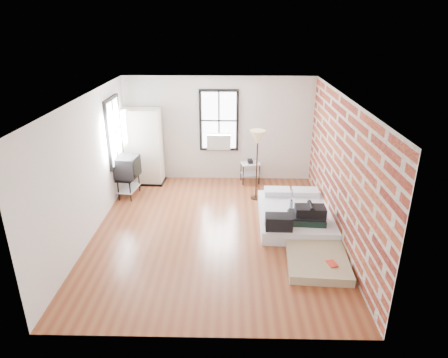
{
  "coord_description": "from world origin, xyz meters",
  "views": [
    {
      "loc": [
        0.36,
        -7.35,
        4.19
      ],
      "look_at": [
        0.19,
        0.3,
        1.07
      ],
      "focal_mm": 32.0,
      "sensor_mm": 36.0,
      "label": 1
    }
  ],
  "objects_px": {
    "mattress_bare": "(313,242)",
    "wardrobe": "(143,147)",
    "mattress_main": "(295,214)",
    "side_table": "(250,167)",
    "tv_stand": "(127,168)",
    "floor_lamp": "(258,141)"
  },
  "relations": [
    {
      "from": "mattress_bare",
      "to": "side_table",
      "type": "distance_m",
      "value": 3.52
    },
    {
      "from": "mattress_bare",
      "to": "side_table",
      "type": "height_order",
      "value": "side_table"
    },
    {
      "from": "mattress_main",
      "to": "side_table",
      "type": "xyz_separation_m",
      "value": [
        -0.9,
        2.27,
        0.25
      ]
    },
    {
      "from": "mattress_main",
      "to": "tv_stand",
      "type": "xyz_separation_m",
      "value": [
        -3.96,
        1.31,
        0.56
      ]
    },
    {
      "from": "floor_lamp",
      "to": "tv_stand",
      "type": "distance_m",
      "value": 3.26
    },
    {
      "from": "side_table",
      "to": "tv_stand",
      "type": "bearing_deg",
      "value": -162.53
    },
    {
      "from": "mattress_bare",
      "to": "tv_stand",
      "type": "xyz_separation_m",
      "value": [
        -4.15,
        2.37,
        0.61
      ]
    },
    {
      "from": "mattress_bare",
      "to": "wardrobe",
      "type": "height_order",
      "value": "wardrobe"
    },
    {
      "from": "mattress_main",
      "to": "wardrobe",
      "type": "relative_size",
      "value": 1.06
    },
    {
      "from": "tv_stand",
      "to": "side_table",
      "type": "bearing_deg",
      "value": 25.1
    },
    {
      "from": "wardrobe",
      "to": "tv_stand",
      "type": "bearing_deg",
      "value": -100.91
    },
    {
      "from": "mattress_bare",
      "to": "floor_lamp",
      "type": "distance_m",
      "value": 2.83
    },
    {
      "from": "mattress_main",
      "to": "side_table",
      "type": "relative_size",
      "value": 3.28
    },
    {
      "from": "mattress_bare",
      "to": "side_table",
      "type": "relative_size",
      "value": 3.25
    },
    {
      "from": "wardrobe",
      "to": "floor_lamp",
      "type": "xyz_separation_m",
      "value": [
        2.95,
        -0.99,
        0.49
      ]
    },
    {
      "from": "mattress_bare",
      "to": "tv_stand",
      "type": "height_order",
      "value": "tv_stand"
    },
    {
      "from": "wardrobe",
      "to": "tv_stand",
      "type": "xyz_separation_m",
      "value": [
        -0.21,
        -0.89,
        -0.26
      ]
    },
    {
      "from": "mattress_main",
      "to": "mattress_bare",
      "type": "xyz_separation_m",
      "value": [
        0.19,
        -1.07,
        -0.05
      ]
    },
    {
      "from": "floor_lamp",
      "to": "mattress_main",
      "type": "bearing_deg",
      "value": -56.78
    },
    {
      "from": "mattress_bare",
      "to": "mattress_main",
      "type": "bearing_deg",
      "value": 104.12
    },
    {
      "from": "side_table",
      "to": "mattress_main",
      "type": "bearing_deg",
      "value": -68.3
    },
    {
      "from": "wardrobe",
      "to": "side_table",
      "type": "relative_size",
      "value": 3.1
    }
  ]
}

